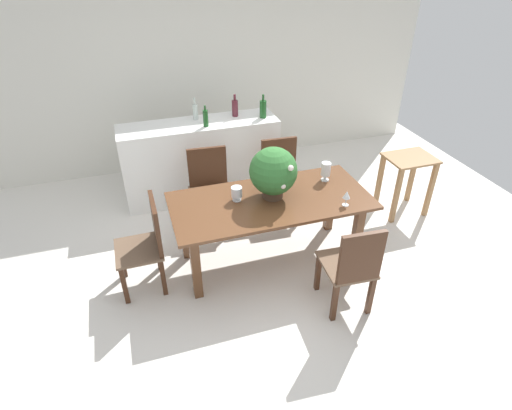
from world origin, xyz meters
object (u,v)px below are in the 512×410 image
wine_bottle_tall (206,118)px  side_table (407,173)px  kitchen_counter (201,160)px  dining_table (271,209)px  chair_near_right (352,266)px  chair_head_end (148,241)px  flower_centerpiece (273,172)px  wine_glass (347,195)px  chair_far_left (209,183)px  wine_bottle_dark (235,108)px  wine_bottle_clear (195,111)px  wine_bottle_green (263,109)px  crystal_vase_center_near (326,170)px  crystal_vase_left (237,192)px  chair_far_right (281,173)px

wine_bottle_tall → side_table: bearing=-25.3°
kitchen_counter → dining_table: bearing=-75.6°
chair_near_right → dining_table: bearing=-60.1°
chair_head_end → flower_centerpiece: bearing=91.4°
flower_centerpiece → kitchen_counter: flower_centerpiece is taller
chair_head_end → wine_glass: bearing=79.9°
chair_far_left → side_table: 2.35m
wine_bottle_dark → side_table: 2.24m
dining_table → chair_far_left: size_ratio=2.12×
dining_table → wine_bottle_clear: 1.78m
wine_glass → wine_bottle_dark: 2.03m
wine_bottle_dark → wine_bottle_tall: bearing=-152.6°
chair_far_left → wine_bottle_clear: wine_bottle_clear is taller
dining_table → chair_head_end: size_ratio=2.09×
flower_centerpiece → wine_bottle_green: size_ratio=1.78×
crystal_vase_center_near → wine_bottle_dark: wine_bottle_dark is taller
wine_bottle_dark → side_table: (1.77, -1.25, -0.57)m
crystal_vase_center_near → kitchen_counter: (-1.06, 1.35, -0.37)m
chair_far_left → wine_bottle_dark: (0.53, 0.75, 0.58)m
flower_centerpiece → wine_bottle_tall: 1.41m
chair_far_left → wine_bottle_green: wine_bottle_green is taller
wine_glass → side_table: bearing=29.4°
crystal_vase_left → side_table: bearing=7.4°
dining_table → wine_glass: 0.75m
kitchen_counter → chair_near_right: bearing=-71.2°
flower_centerpiece → wine_bottle_dark: (0.06, 1.58, 0.08)m
crystal_vase_center_near → wine_bottle_clear: 1.84m
crystal_vase_left → wine_bottle_clear: (-0.08, 1.58, 0.27)m
wine_bottle_green → wine_bottle_tall: wine_bottle_green is taller
chair_near_right → kitchen_counter: (-0.83, 2.43, -0.02)m
dining_table → wine_bottle_clear: wine_bottle_clear is taller
flower_centerpiece → crystal_vase_left: bearing=172.2°
flower_centerpiece → kitchen_counter: 1.64m
crystal_vase_center_near → chair_far_right: bearing=107.8°
flower_centerpiece → crystal_vase_center_near: 0.67m
dining_table → chair_far_left: (-0.43, 0.88, -0.11)m
crystal_vase_left → chair_head_end: bearing=-174.3°
dining_table → chair_far_left: bearing=116.3°
flower_centerpiece → side_table: bearing=10.3°
chair_near_right → wine_bottle_clear: (-0.83, 2.56, 0.58)m
chair_head_end → side_table: (3.07, 0.37, 0.01)m
wine_bottle_dark → side_table: size_ratio=0.37×
wine_glass → wine_bottle_tall: size_ratio=0.61×
crystal_vase_center_near → wine_glass: bearing=-92.8°
crystal_vase_center_near → wine_bottle_green: (-0.26, 1.28, 0.24)m
wine_bottle_green → wine_bottle_dark: size_ratio=1.06×
dining_table → chair_near_right: 1.00m
wine_glass → chair_near_right: bearing=-110.0°
chair_far_left → wine_bottle_tall: 0.79m
chair_head_end → chair_far_right: bearing=117.5°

